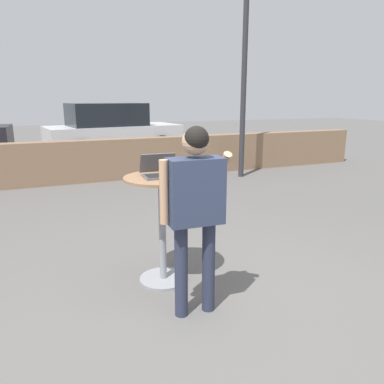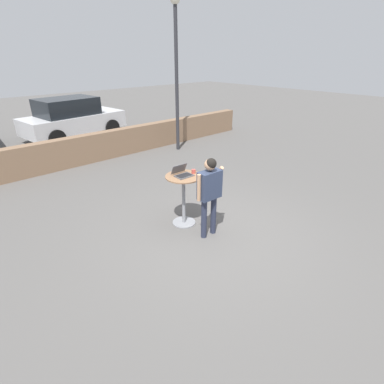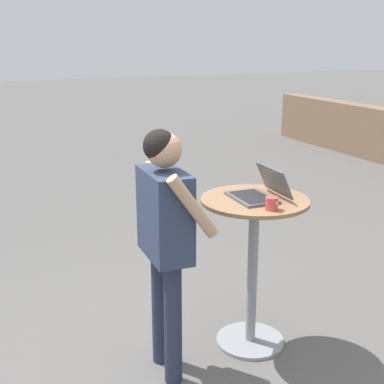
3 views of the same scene
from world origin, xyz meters
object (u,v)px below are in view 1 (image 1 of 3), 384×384
Objects in this scene: cafe_table at (162,215)px; standing_person at (195,199)px; coffee_mug at (186,171)px; laptop at (161,171)px; street_lamp at (245,34)px; parked_car_near_street at (112,130)px.

cafe_table is 0.74m from standing_person.
cafe_table is 0.67× the size of standing_person.
laptop is at bearing 166.25° from coffee_mug.
cafe_table is 5.88m from street_lamp.
parked_car_near_street reaches higher than standing_person.
coffee_mug is at bearing -6.69° from cafe_table.
standing_person is 9.11m from parked_car_near_street.
laptop is at bearing 94.90° from standing_person.
street_lamp reaches higher than standing_person.
cafe_table is at bearing 173.31° from coffee_mug.
laptop is 0.23× the size of standing_person.
parked_car_near_street is (1.09, 9.04, -0.18)m from standing_person.
parked_car_near_street is at bearing 83.13° from standing_person.
cafe_table is 9.76× the size of coffee_mug.
standing_person reaches higher than cafe_table.
coffee_mug reaches higher than cafe_table.
cafe_table is 0.42m from laptop.
street_lamp reaches higher than parked_car_near_street.
standing_person is 6.22m from street_lamp.
parked_car_near_street is at bearing 83.84° from coffee_mug.
street_lamp reaches higher than coffee_mug.
laptop reaches higher than cafe_table.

